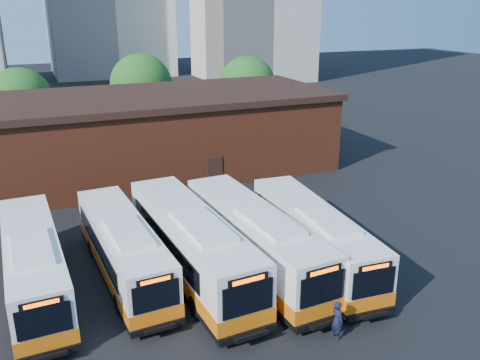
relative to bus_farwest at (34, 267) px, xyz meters
name	(u,v)px	position (x,y,z in m)	size (l,w,h in m)	color
ground	(255,284)	(10.02, -3.23, -1.44)	(220.00, 220.00, 0.00)	black
bus_farwest	(34,267)	(0.00, 0.00, 0.00)	(2.93, 11.77, 3.18)	white
bus_west	(123,251)	(4.21, 0.00, -0.02)	(3.10, 11.65, 3.14)	white
bus_midwest	(192,247)	(7.41, -1.26, 0.16)	(3.50, 13.07, 3.52)	white
bus_mideast	(254,242)	(10.62, -1.83, 0.12)	(3.40, 12.76, 3.44)	white
bus_east	(313,238)	(13.74, -2.47, 0.02)	(3.19, 11.94, 3.22)	white
transit_worker	(337,320)	(11.38, -8.50, -0.58)	(0.63, 0.41, 1.73)	black
depot_building	(155,132)	(10.03, 16.77, 1.81)	(28.60, 12.60, 6.40)	brown
tree_west	(20,100)	(0.02, 28.77, 3.20)	(6.00, 6.00, 7.65)	#382314
tree_mid	(141,85)	(12.02, 30.77, 3.63)	(6.56, 6.56, 8.36)	#382314
tree_east	(247,85)	(23.02, 27.77, 3.39)	(6.24, 6.24, 7.96)	#382314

